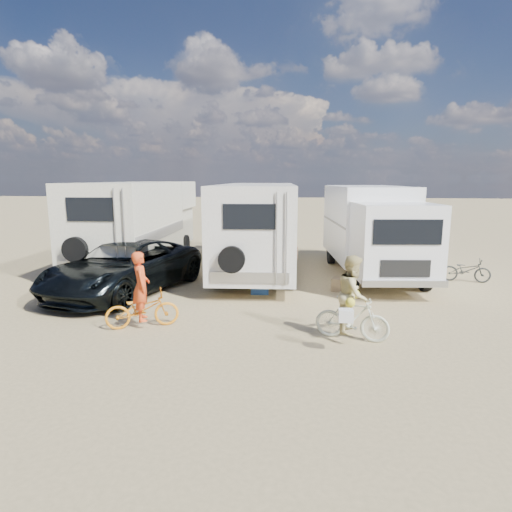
# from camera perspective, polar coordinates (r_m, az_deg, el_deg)

# --- Properties ---
(ground) EXTENTS (140.00, 140.00, 0.00)m
(ground) POSITION_cam_1_polar(r_m,az_deg,el_deg) (9.42, -2.02, -10.85)
(ground) COLOR tan
(ground) RESTS_ON ground
(rv_main) EXTENTS (3.04, 8.30, 3.20)m
(rv_main) POSITION_cam_1_polar(r_m,az_deg,el_deg) (15.54, 0.21, 3.65)
(rv_main) COLOR silver
(rv_main) RESTS_ON ground
(rv_left) EXTENTS (2.95, 8.52, 3.26)m
(rv_left) POSITION_cam_1_polar(r_m,az_deg,el_deg) (17.60, -15.23, 4.17)
(rv_left) COLOR beige
(rv_left) RESTS_ON ground
(box_truck) EXTENTS (3.16, 7.30, 3.13)m
(box_truck) POSITION_cam_1_polar(r_m,az_deg,el_deg) (15.54, 15.36, 3.15)
(box_truck) COLOR white
(box_truck) RESTS_ON ground
(dark_suv) EXTENTS (3.91, 6.02, 1.54)m
(dark_suv) POSITION_cam_1_polar(r_m,az_deg,el_deg) (13.42, -17.18, -1.46)
(dark_suv) COLOR black
(dark_suv) RESTS_ON ground
(bike_man) EXTENTS (1.75, 1.18, 0.87)m
(bike_man) POSITION_cam_1_polar(r_m,az_deg,el_deg) (10.26, -14.95, -6.86)
(bike_man) COLOR orange
(bike_man) RESTS_ON ground
(bike_woman) EXTENTS (1.63, 0.82, 0.94)m
(bike_woman) POSITION_cam_1_polar(r_m,az_deg,el_deg) (9.38, 12.70, -8.15)
(bike_woman) COLOR beige
(bike_woman) RESTS_ON ground
(rider_man) EXTENTS (0.58, 0.69, 1.60)m
(rider_man) POSITION_cam_1_polar(r_m,az_deg,el_deg) (10.16, -15.05, -4.89)
(rider_man) COLOR #DF481C
(rider_man) RESTS_ON ground
(rider_woman) EXTENTS (0.81, 0.94, 1.66)m
(rider_woman) POSITION_cam_1_polar(r_m,az_deg,el_deg) (9.28, 12.79, -6.06)
(rider_woman) COLOR #CDBD7D
(rider_woman) RESTS_ON ground
(bike_parked) EXTENTS (1.58, 0.81, 0.79)m
(bike_parked) POSITION_cam_1_polar(r_m,az_deg,el_deg) (15.85, 26.25, -1.70)
(bike_parked) COLOR #292C2A
(bike_parked) RESTS_ON ground
(cooler) EXTENTS (0.56, 0.43, 0.42)m
(cooler) POSITION_cam_1_polar(r_m,az_deg,el_deg) (12.82, 0.52, -4.10)
(cooler) COLOR #284F98
(cooler) RESTS_ON ground
(crate) EXTENTS (0.60, 0.60, 0.39)m
(crate) POSITION_cam_1_polar(r_m,az_deg,el_deg) (13.40, 11.22, -3.72)
(crate) COLOR olive
(crate) RESTS_ON ground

